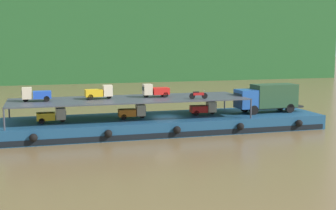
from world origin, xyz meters
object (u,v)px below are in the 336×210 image
object	(u,v)px
mini_truck_lower_mid	(204,108)
motorcycle_upper_port	(198,95)
mini_truck_upper_mid	(99,92)
mini_truck_lower_stern	(52,115)
mini_truck_upper_fore	(155,91)
mini_truck_lower_aft	(132,112)
mini_truck_upper_stern	(36,94)
covered_lorry	(268,97)
cargo_barge	(166,124)

from	to	relation	value
mini_truck_lower_mid	motorcycle_upper_port	xyz separation A→B (m)	(-1.41, -2.18, 1.74)
mini_truck_upper_mid	mini_truck_lower_stern	bearing A→B (deg)	-167.18
mini_truck_upper_fore	mini_truck_upper_mid	bearing A→B (deg)	179.96
mini_truck_lower_aft	mini_truck_upper_fore	distance (m)	3.43
mini_truck_lower_mid	mini_truck_upper_mid	bearing A→B (deg)	177.41
mini_truck_upper_stern	mini_truck_lower_stern	bearing A→B (deg)	-32.52
covered_lorry	mini_truck_lower_mid	distance (m)	7.38
mini_truck_lower_stern	mini_truck_lower_aft	world-z (taller)	same
covered_lorry	mini_truck_upper_mid	distance (m)	18.36
cargo_barge	mini_truck_lower_aft	world-z (taller)	mini_truck_lower_aft
mini_truck_lower_aft	mini_truck_lower_mid	xyz separation A→B (m)	(7.83, 0.44, 0.00)
mini_truck_lower_aft	mini_truck_upper_fore	size ratio (longest dim) A/B	1.01
mini_truck_lower_stern	motorcycle_upper_port	size ratio (longest dim) A/B	1.45
mini_truck_upper_fore	mini_truck_upper_stern	bearing A→B (deg)	-179.08
cargo_barge	covered_lorry	bearing A→B (deg)	-1.50
mini_truck_lower_stern	mini_truck_upper_mid	distance (m)	5.26
mini_truck_lower_aft	mini_truck_upper_mid	bearing A→B (deg)	163.67
mini_truck_lower_stern	mini_truck_upper_fore	size ratio (longest dim) A/B	1.00
mini_truck_lower_stern	mini_truck_upper_stern	distance (m)	2.59
mini_truck_lower_mid	mini_truck_lower_stern	bearing A→B (deg)	-177.89
mini_truck_lower_mid	motorcycle_upper_port	bearing A→B (deg)	-122.77
mini_truck_upper_stern	mini_truck_upper_mid	xyz separation A→B (m)	(6.12, 0.20, 0.00)
covered_lorry	motorcycle_upper_port	bearing A→B (deg)	-168.53
cargo_barge	mini_truck_upper_fore	xyz separation A→B (m)	(-0.96, 0.61, 3.44)
mini_truck_upper_fore	motorcycle_upper_port	bearing A→B (deg)	-35.22
mini_truck_lower_stern	mini_truck_upper_mid	world-z (taller)	mini_truck_upper_mid
mini_truck_lower_aft	motorcycle_upper_port	size ratio (longest dim) A/B	1.46
covered_lorry	motorcycle_upper_port	distance (m)	8.91
mini_truck_lower_mid	mini_truck_upper_fore	world-z (taller)	mini_truck_upper_fore
mini_truck_lower_mid	mini_truck_lower_aft	bearing A→B (deg)	-176.81
mini_truck_lower_aft	mini_truck_upper_fore	xyz separation A→B (m)	(2.63, 0.93, 2.00)
covered_lorry	mini_truck_lower_mid	world-z (taller)	covered_lorry
motorcycle_upper_port	mini_truck_lower_stern	bearing A→B (deg)	173.62
cargo_barge	mini_truck_upper_mid	distance (m)	7.62
covered_lorry	mini_truck_lower_aft	world-z (taller)	covered_lorry
covered_lorry	mini_truck_lower_mid	bearing A→B (deg)	176.73
mini_truck_lower_mid	mini_truck_upper_stern	xyz separation A→B (m)	(-17.13, 0.30, 2.00)
mini_truck_upper_mid	motorcycle_upper_port	size ratio (longest dim) A/B	1.46
mini_truck_upper_mid	mini_truck_upper_fore	world-z (taller)	same
covered_lorry	mini_truck_lower_mid	xyz separation A→B (m)	(-7.30, 0.42, -1.00)
mini_truck_upper_fore	motorcycle_upper_port	world-z (taller)	mini_truck_upper_fore
motorcycle_upper_port	mini_truck_lower_mid	bearing A→B (deg)	57.23
cargo_barge	mini_truck_lower_mid	distance (m)	4.48
mini_truck_lower_mid	mini_truck_upper_fore	distance (m)	5.59
cargo_barge	mini_truck_lower_stern	xyz separation A→B (m)	(-11.51, -0.47, 1.44)
mini_truck_lower_stern	mini_truck_lower_mid	bearing A→B (deg)	2.11
mini_truck_lower_stern	mini_truck_upper_stern	xyz separation A→B (m)	(-1.38, 0.88, 2.00)
cargo_barge	mini_truck_upper_fore	size ratio (longest dim) A/B	11.99
covered_lorry	mini_truck_lower_stern	bearing A→B (deg)	-179.59
cargo_barge	covered_lorry	world-z (taller)	covered_lorry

